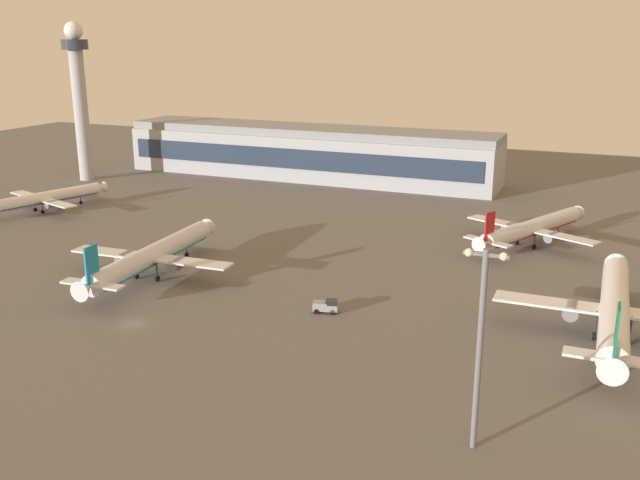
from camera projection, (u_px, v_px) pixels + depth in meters
ground_plane at (133, 324)px, 112.72m from camera, size 416.00×416.00×0.00m
terminal_building at (309, 152)px, 227.15m from camera, size 122.17×22.40×16.40m
control_tower at (79, 92)px, 217.70m from camera, size 8.00×8.00×48.68m
airplane_taxiway_distant at (152, 256)px, 133.67m from camera, size 33.56×43.12×11.06m
airplane_mid_apron at (614, 309)px, 106.81m from camera, size 35.84×46.12×11.86m
airplane_terminal_side at (44, 198)px, 183.77m from camera, size 27.64×35.17×9.23m
airplane_far_stand at (531, 228)px, 153.90m from camera, size 29.69×37.56×10.24m
maintenance_van at (326, 306)px, 117.11m from camera, size 4.52×3.03×2.25m
apron_light_west at (480, 337)px, 75.37m from camera, size 4.80×0.90×23.36m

